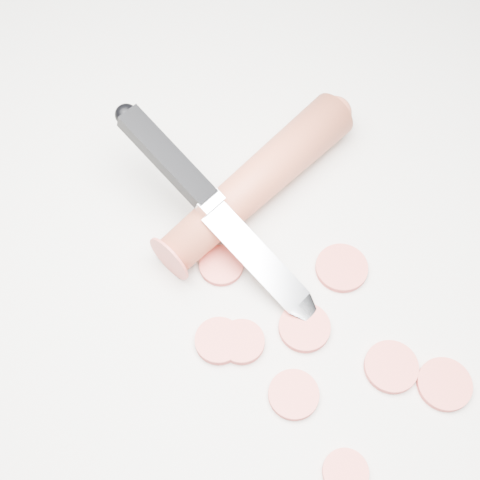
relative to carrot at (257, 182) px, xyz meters
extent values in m
plane|color=silver|center=(0.02, -0.09, -0.02)|extent=(2.40, 2.40, 0.00)
cylinder|color=#B94C2F|center=(0.00, 0.00, 0.00)|extent=(0.17, 0.15, 0.04)
cylinder|color=#D84F42|center=(-0.03, -0.13, -0.02)|extent=(0.03, 0.03, 0.01)
cylinder|color=#D84F42|center=(0.02, -0.12, -0.02)|extent=(0.04, 0.04, 0.01)
cylinder|color=#D84F42|center=(0.06, -0.08, -0.02)|extent=(0.04, 0.04, 0.01)
cylinder|color=#D84F42|center=(0.00, -0.17, -0.02)|extent=(0.04, 0.04, 0.01)
cylinder|color=#D84F42|center=(0.11, -0.18, -0.02)|extent=(0.04, 0.04, 0.01)
cylinder|color=#D84F42|center=(-0.04, -0.06, -0.02)|extent=(0.03, 0.03, 0.01)
cylinder|color=#D84F42|center=(0.03, -0.22, -0.02)|extent=(0.03, 0.03, 0.01)
cylinder|color=#D84F42|center=(-0.04, -0.12, -0.02)|extent=(0.04, 0.04, 0.01)
cylinder|color=#D84F42|center=(0.07, -0.16, -0.02)|extent=(0.04, 0.04, 0.01)
camera|label=1|loc=(-0.05, -0.29, 0.44)|focal=50.00mm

